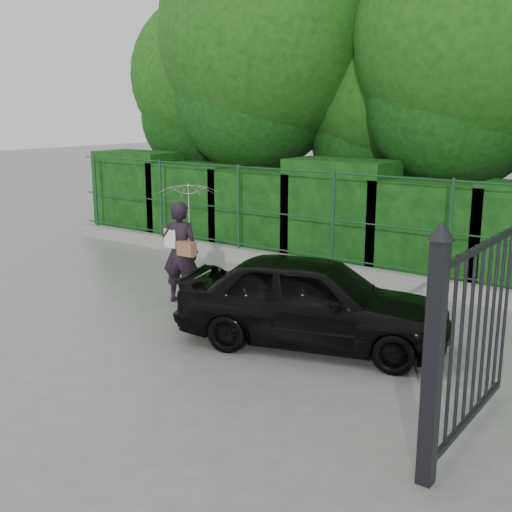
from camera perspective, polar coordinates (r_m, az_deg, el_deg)
The scene contains 8 objects.
ground at distance 9.48m, azimuth -9.17°, elevation -7.19°, with size 80.00×80.00×0.00m, color gray.
kerb at distance 12.84m, azimuth 5.18°, elevation -1.00°, with size 14.00×0.25×0.30m, color #9E9E99.
fence at distance 12.52m, azimuth 6.15°, elevation 3.52°, with size 14.13×0.06×1.80m.
hedge at distance 13.59m, azimuth 6.92°, elevation 3.38°, with size 14.20×1.20×2.22m.
trees at distance 14.96m, azimuth 16.27°, elevation 17.77°, with size 17.10×6.15×8.08m.
gate at distance 6.12m, azimuth 17.10°, elevation -7.25°, with size 0.22×2.33×2.36m.
woman at distance 10.79m, azimuth -6.32°, elevation 2.82°, with size 1.01×1.00×2.06m.
car at distance 8.95m, azimuth 5.08°, elevation -3.96°, with size 1.52×3.78×1.29m, color black.
Camera 1 is at (6.40, -6.20, 3.24)m, focal length 45.00 mm.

